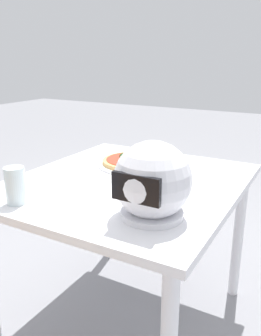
{
  "coord_description": "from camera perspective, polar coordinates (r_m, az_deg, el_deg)",
  "views": [
    {
      "loc": [
        -0.69,
        1.2,
        1.19
      ],
      "look_at": [
        0.04,
        -0.1,
        0.72
      ],
      "focal_mm": 37.46,
      "sensor_mm": 36.0,
      "label": 1
    }
  ],
  "objects": [
    {
      "name": "ground_plane",
      "position": [
        1.82,
        -0.44,
        -23.27
      ],
      "size": [
        14.0,
        14.0,
        0.0
      ],
      "primitive_type": "plane",
      "color": "gray"
    },
    {
      "name": "dining_table",
      "position": [
        1.49,
        -0.49,
        -5.05
      ],
      "size": [
        0.9,
        1.0,
        0.7
      ],
      "color": "white",
      "rests_on": "ground"
    },
    {
      "name": "pizza_plate",
      "position": [
        1.66,
        0.44,
        0.61
      ],
      "size": [
        0.33,
        0.33,
        0.01
      ],
      "primitive_type": "cylinder",
      "color": "white",
      "rests_on": "dining_table"
    },
    {
      "name": "pizza",
      "position": [
        1.65,
        0.48,
        1.18
      ],
      "size": [
        0.29,
        0.29,
        0.05
      ],
      "color": "tan",
      "rests_on": "pizza_plate"
    },
    {
      "name": "motorcycle_helmet",
      "position": [
        1.09,
        3.56,
        -2.23
      ],
      "size": [
        0.25,
        0.25,
        0.25
      ],
      "color": "silver",
      "rests_on": "dining_table"
    },
    {
      "name": "drinking_glass",
      "position": [
        1.27,
        -18.23,
        -2.74
      ],
      "size": [
        0.07,
        0.07,
        0.13
      ],
      "primitive_type": "cylinder",
      "color": "silver",
      "rests_on": "dining_table"
    }
  ]
}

